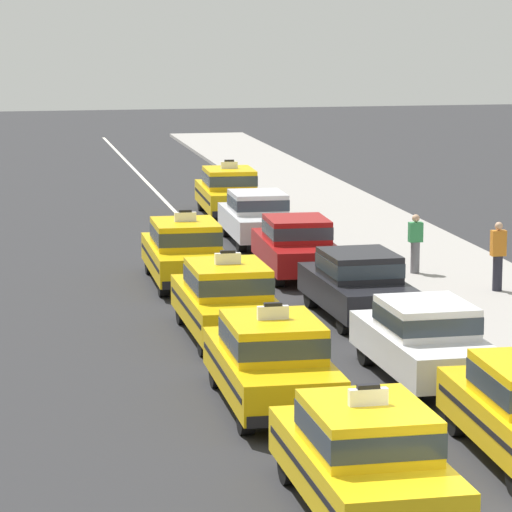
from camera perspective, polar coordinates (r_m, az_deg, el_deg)
lane_stripe_left_right at (r=38.81m, az=-0.85°, el=-0.68°), size 0.14×80.00×0.01m
sidewalk_curb at (r=35.51m, az=9.53°, el=-1.71°), size 4.00×90.00×0.15m
taxi_left_nearest at (r=20.59m, az=4.35°, el=-7.92°), size 1.87×4.58×1.96m
taxi_left_second at (r=25.85m, az=0.62°, el=-4.16°), size 1.85×4.57×1.96m
taxi_left_third at (r=31.17m, az=-1.15°, el=-1.70°), size 1.86×4.57×1.96m
taxi_left_fourth at (r=37.17m, az=-2.82°, el=0.21°), size 1.87×4.58×1.96m
sedan_right_second at (r=27.83m, az=6.70°, el=-3.26°), size 1.86×4.34×1.58m
sedan_right_third at (r=33.14m, az=4.06°, el=-1.07°), size 1.89×4.35×1.58m
sedan_right_fourth at (r=38.27m, az=1.61°, el=0.45°), size 1.91×4.36×1.58m
sedan_right_fifth at (r=43.41m, az=0.05°, el=1.60°), size 1.83×4.33×1.58m
taxi_right_sixth at (r=48.86m, az=-1.08°, el=2.58°), size 1.96×4.62×1.96m
pedestrian_mid_block at (r=36.04m, az=9.55°, el=0.01°), size 0.36×0.24×1.72m
pedestrian_by_storefront at (r=38.12m, az=6.32°, el=0.50°), size 0.36×0.24×1.57m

